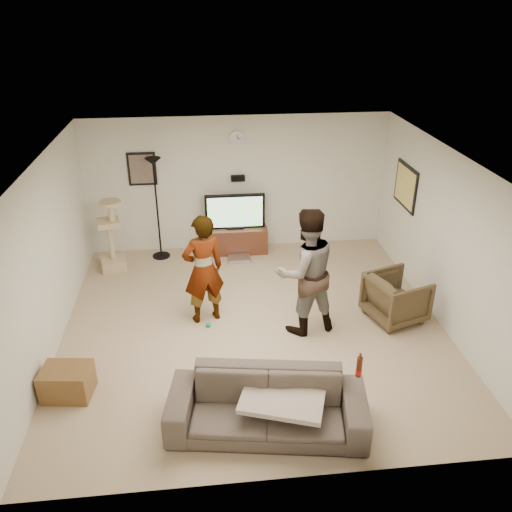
{
  "coord_description": "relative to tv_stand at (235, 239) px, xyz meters",
  "views": [
    {
      "loc": [
        -0.68,
        -6.4,
        4.39
      ],
      "look_at": [
        0.06,
        0.2,
        1.04
      ],
      "focal_mm": 36.72,
      "sensor_mm": 36.0,
      "label": 1
    }
  ],
  "objects": [
    {
      "name": "floor",
      "position": [
        0.08,
        -2.5,
        -0.25
      ],
      "size": [
        5.5,
        5.5,
        0.02
      ],
      "primitive_type": "cube",
      "color": "tan",
      "rests_on": "ground"
    },
    {
      "name": "ceiling",
      "position": [
        0.08,
        -2.5,
        2.27
      ],
      "size": [
        5.5,
        5.5,
        0.02
      ],
      "primitive_type": "cube",
      "color": "silver",
      "rests_on": "wall_back"
    },
    {
      "name": "wall_back",
      "position": [
        0.08,
        0.25,
        1.01
      ],
      "size": [
        5.5,
        0.04,
        2.5
      ],
      "primitive_type": "cube",
      "color": "white",
      "rests_on": "floor"
    },
    {
      "name": "wall_front",
      "position": [
        0.08,
        -5.25,
        1.01
      ],
      "size": [
        5.5,
        0.04,
        2.5
      ],
      "primitive_type": "cube",
      "color": "white",
      "rests_on": "floor"
    },
    {
      "name": "wall_left",
      "position": [
        -2.67,
        -2.5,
        1.01
      ],
      "size": [
        0.04,
        5.5,
        2.5
      ],
      "primitive_type": "cube",
      "color": "white",
      "rests_on": "floor"
    },
    {
      "name": "wall_right",
      "position": [
        2.83,
        -2.5,
        1.01
      ],
      "size": [
        0.04,
        5.5,
        2.5
      ],
      "primitive_type": "cube",
      "color": "white",
      "rests_on": "floor"
    },
    {
      "name": "wall_clock",
      "position": [
        0.08,
        0.22,
        1.86
      ],
      "size": [
        0.26,
        0.04,
        0.26
      ],
      "primitive_type": "cylinder",
      "rotation": [
        1.57,
        0.0,
        0.0
      ],
      "color": "silver",
      "rests_on": "wall_back"
    },
    {
      "name": "wall_speaker",
      "position": [
        0.08,
        0.19,
        1.14
      ],
      "size": [
        0.25,
        0.1,
        0.1
      ],
      "primitive_type": "cube",
      "color": "black",
      "rests_on": "wall_back"
    },
    {
      "name": "picture_back",
      "position": [
        -1.62,
        0.23,
        1.36
      ],
      "size": [
        0.42,
        0.03,
        0.52
      ],
      "primitive_type": "cube",
      "color": "#67574F",
      "rests_on": "wall_back"
    },
    {
      "name": "picture_right",
      "position": [
        2.81,
        -0.9,
        1.26
      ],
      "size": [
        0.03,
        0.78,
        0.62
      ],
      "primitive_type": "cube",
      "color": "#E5C567",
      "rests_on": "wall_right"
    },
    {
      "name": "tv_stand",
      "position": [
        0.0,
        0.0,
        0.0
      ],
      "size": [
        1.17,
        0.45,
        0.49
      ],
      "primitive_type": "cube",
      "color": "#4A2418",
      "rests_on": "floor"
    },
    {
      "name": "console_box",
      "position": [
        0.04,
        -0.4,
        -0.21
      ],
      "size": [
        0.4,
        0.3,
        0.07
      ],
      "primitive_type": "cube",
      "color": "silver",
      "rests_on": "floor"
    },
    {
      "name": "tv",
      "position": [
        0.0,
        0.0,
        0.57
      ],
      "size": [
        1.09,
        0.08,
        0.65
      ],
      "primitive_type": "cube",
      "color": "black",
      "rests_on": "tv_stand"
    },
    {
      "name": "tv_screen",
      "position": [
        0.0,
        -0.04,
        0.57
      ],
      "size": [
        1.01,
        0.01,
        0.57
      ],
      "primitive_type": "cube",
      "color": "#35FE2D",
      "rests_on": "tv"
    },
    {
      "name": "floor_lamp",
      "position": [
        -1.39,
        -0.07,
        0.69
      ],
      "size": [
        0.32,
        0.32,
        1.87
      ],
      "primitive_type": "cylinder",
      "color": "black",
      "rests_on": "floor"
    },
    {
      "name": "cat_tree",
      "position": [
        -2.2,
        -0.46,
        0.41
      ],
      "size": [
        0.5,
        0.5,
        1.3
      ],
      "primitive_type": "cube",
      "rotation": [
        0.0,
        0.0,
        0.22
      ],
      "color": "tan",
      "rests_on": "floor"
    },
    {
      "name": "person_left",
      "position": [
        -0.62,
        -2.25,
        0.6
      ],
      "size": [
        0.7,
        0.57,
        1.68
      ],
      "primitive_type": "imported",
      "rotation": [
        0.0,
        0.0,
        3.45
      ],
      "color": "#928D9E",
      "rests_on": "floor"
    },
    {
      "name": "person_right",
      "position": [
        0.79,
        -2.66,
        0.69
      ],
      "size": [
        1.05,
        0.9,
        1.87
      ],
      "primitive_type": "imported",
      "rotation": [
        0.0,
        0.0,
        3.38
      ],
      "color": "navy",
      "rests_on": "floor"
    },
    {
      "name": "sofa",
      "position": [
        0.01,
        -4.54,
        0.08
      ],
      "size": [
        2.29,
        1.19,
        0.64
      ],
      "primitive_type": "imported",
      "rotation": [
        0.0,
        0.0,
        -0.16
      ],
      "color": "#50443C",
      "rests_on": "floor"
    },
    {
      "name": "throw_blanket",
      "position": [
        0.19,
        -4.54,
        0.19
      ],
      "size": [
        1.08,
        0.95,
        0.06
      ],
      "primitive_type": "cube",
      "rotation": [
        0.0,
        0.0,
        -0.33
      ],
      "color": "beige",
      "rests_on": "sofa"
    },
    {
      "name": "beer_bottle",
      "position": [
        1.01,
        -4.54,
        0.52
      ],
      "size": [
        0.06,
        0.06,
        0.25
      ],
      "primitive_type": "cylinder",
      "color": "#4F1E0B",
      "rests_on": "sofa"
    },
    {
      "name": "armchair",
      "position": [
        2.2,
        -2.54,
        0.11
      ],
      "size": [
        0.98,
        0.96,
        0.71
      ],
      "primitive_type": "imported",
      "rotation": [
        0.0,
        0.0,
        1.89
      ],
      "color": "#483924",
      "rests_on": "floor"
    },
    {
      "name": "side_table",
      "position": [
        -2.32,
        -3.74,
        -0.05
      ],
      "size": [
        0.62,
        0.5,
        0.38
      ],
      "primitive_type": "cube",
      "rotation": [
        0.0,
        0.0,
        -0.12
      ],
      "color": "brown",
      "rests_on": "floor"
    },
    {
      "name": "toy_ball",
      "position": [
        -0.59,
        -2.47,
        -0.21
      ],
      "size": [
        0.07,
        0.07,
        0.07
      ],
      "primitive_type": "sphere",
      "color": "#0F9572",
      "rests_on": "floor"
    }
  ]
}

